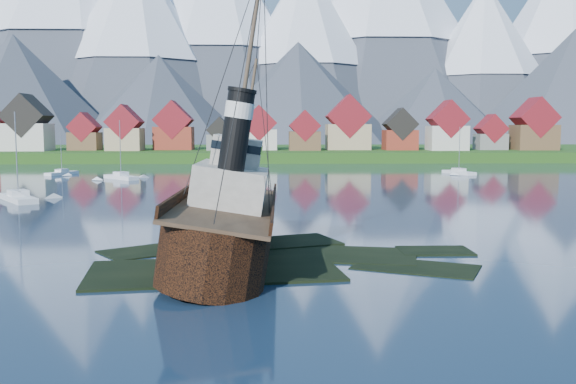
{
  "coord_description": "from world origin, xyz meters",
  "views": [
    {
      "loc": [
        1.0,
        -47.86,
        10.6
      ],
      "look_at": [
        2.61,
        6.0,
        5.0
      ],
      "focal_mm": 40.0,
      "sensor_mm": 36.0,
      "label": 1
    }
  ],
  "objects_px": {
    "sailboat_a": "(18,199)",
    "sailboat_f": "(62,174)",
    "sailboat_c": "(121,178)",
    "sailboat_e": "(459,173)",
    "tugboat_wreck": "(223,218)"
  },
  "relations": [
    {
      "from": "sailboat_a",
      "to": "sailboat_f",
      "type": "height_order",
      "value": "sailboat_a"
    },
    {
      "from": "sailboat_c",
      "to": "sailboat_e",
      "type": "xyz_separation_m",
      "value": [
        71.02,
        11.46,
        -0.04
      ]
    },
    {
      "from": "sailboat_a",
      "to": "sailboat_e",
      "type": "relative_size",
      "value": 1.21
    },
    {
      "from": "tugboat_wreck",
      "to": "sailboat_c",
      "type": "bearing_deg",
      "value": 109.79
    },
    {
      "from": "tugboat_wreck",
      "to": "sailboat_a",
      "type": "xyz_separation_m",
      "value": [
        -31.53,
        38.52,
        -2.75
      ]
    },
    {
      "from": "tugboat_wreck",
      "to": "sailboat_c",
      "type": "distance_m",
      "value": 79.78
    },
    {
      "from": "sailboat_e",
      "to": "sailboat_f",
      "type": "relative_size",
      "value": 1.02
    },
    {
      "from": "sailboat_a",
      "to": "sailboat_c",
      "type": "xyz_separation_m",
      "value": [
        5.93,
        36.98,
        -0.02
      ]
    },
    {
      "from": "tugboat_wreck",
      "to": "sailboat_c",
      "type": "height_order",
      "value": "tugboat_wreck"
    },
    {
      "from": "sailboat_c",
      "to": "sailboat_f",
      "type": "xyz_separation_m",
      "value": [
        -15.41,
        11.85,
        -0.04
      ]
    },
    {
      "from": "sailboat_a",
      "to": "sailboat_e",
      "type": "bearing_deg",
      "value": -2.66
    },
    {
      "from": "sailboat_e",
      "to": "sailboat_c",
      "type": "bearing_deg",
      "value": 168.83
    },
    {
      "from": "tugboat_wreck",
      "to": "sailboat_c",
      "type": "relative_size",
      "value": 2.51
    },
    {
      "from": "sailboat_f",
      "to": "sailboat_c",
      "type": "bearing_deg",
      "value": -11.38
    },
    {
      "from": "sailboat_a",
      "to": "sailboat_c",
      "type": "height_order",
      "value": "sailboat_a"
    }
  ]
}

